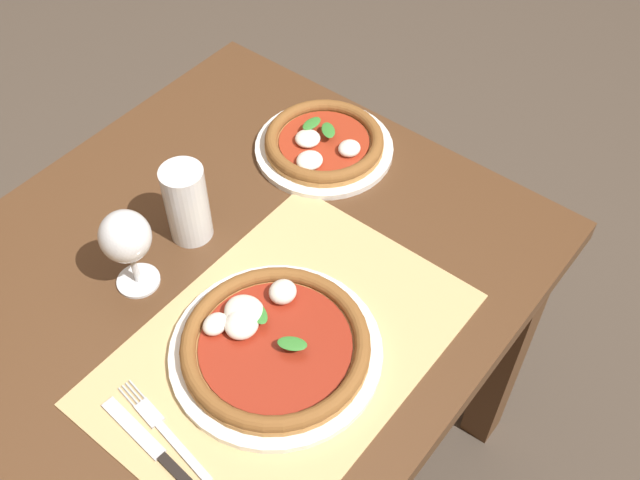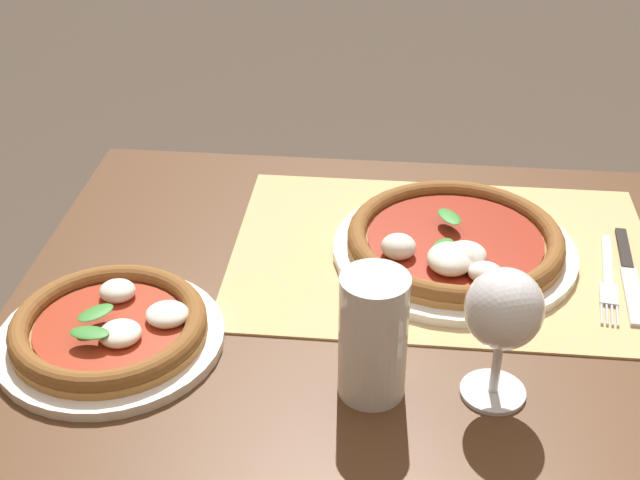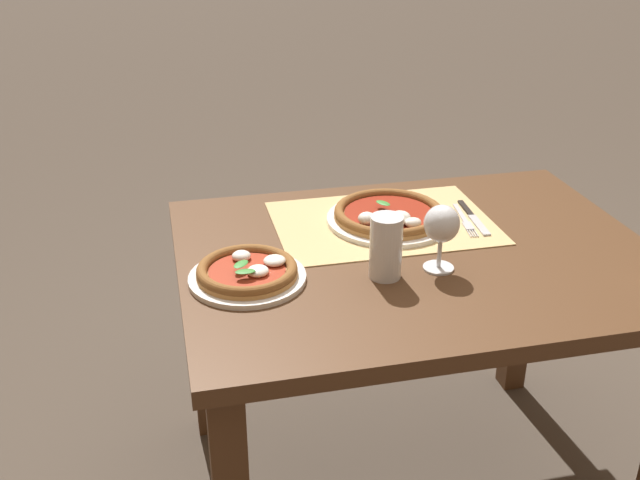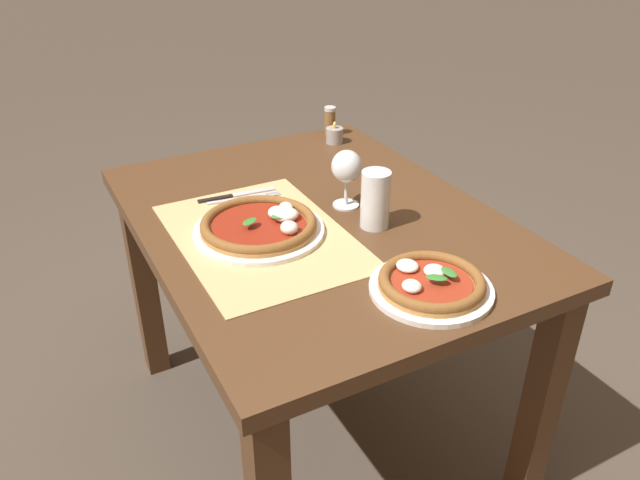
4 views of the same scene
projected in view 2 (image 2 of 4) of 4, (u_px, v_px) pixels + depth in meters
The scene contains 8 objects.
dining_table at pixel (465, 410), 1.09m from camera, with size 1.13×0.86×0.74m.
paper_placemat at pixel (442, 254), 1.17m from camera, with size 0.55×0.39×0.00m, color tan.
pizza_near at pixel (455, 243), 1.15m from camera, with size 0.32×0.32×0.05m.
pizza_far at pixel (111, 329), 1.01m from camera, with size 0.26×0.26×0.04m.
wine_glass at pixel (503, 314), 0.89m from camera, with size 0.08×0.08×0.16m.
pint_glass at pixel (373, 338), 0.91m from camera, with size 0.07×0.07×0.15m.
fork at pixel (608, 278), 1.12m from camera, with size 0.04×0.20×0.00m.
knife at pixel (629, 275), 1.12m from camera, with size 0.03×0.22×0.01m.
Camera 2 is at (0.10, 0.82, 1.39)m, focal length 50.00 mm.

